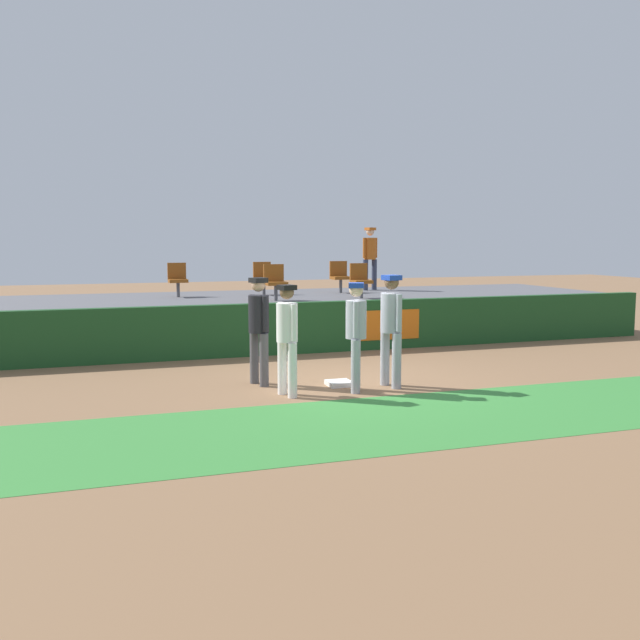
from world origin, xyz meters
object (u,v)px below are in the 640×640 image
(first_base, at_px, (339,383))
(seat_front_right, at_px, (360,279))
(seat_back_left, at_px, (178,278))
(seat_back_center, at_px, (263,276))
(player_runner_visitor, at_px, (391,322))
(seat_back_right, at_px, (340,275))
(player_fielder_home, at_px, (287,332))
(spectator_hooded, at_px, (370,254))
(player_coach_visitor, at_px, (356,329))
(seat_front_center, at_px, (275,280))
(player_umpire, at_px, (259,323))

(first_base, xyz_separation_m, seat_front_right, (2.36, 4.89, 1.46))
(seat_front_right, xyz_separation_m, seat_back_left, (-4.14, 1.80, 0.00))
(seat_back_left, distance_m, seat_back_center, 2.18)
(player_runner_visitor, distance_m, seat_back_right, 7.26)
(seat_front_right, bearing_deg, seat_back_right, 85.53)
(player_fielder_home, height_order, spectator_hooded, spectator_hooded)
(seat_back_left, bearing_deg, seat_back_right, 0.00)
(player_fielder_home, xyz_separation_m, player_coach_visitor, (1.14, -0.04, 0.01))
(player_coach_visitor, xyz_separation_m, seat_back_left, (-1.88, 7.18, 0.48))
(first_base, height_order, seat_front_right, seat_front_right)
(seat_front_center, bearing_deg, spectator_hooded, 35.67)
(seat_front_center, relative_size, seat_back_right, 1.00)
(first_base, height_order, player_runner_visitor, player_runner_visitor)
(player_fielder_home, height_order, player_umpire, player_umpire)
(player_runner_visitor, height_order, player_coach_visitor, player_runner_visitor)
(first_base, distance_m, player_runner_visitor, 1.34)
(player_coach_visitor, xyz_separation_m, seat_back_center, (0.30, 7.18, 0.49))
(first_base, xyz_separation_m, spectator_hooded, (3.65, 7.35, 2.00))
(seat_back_left, bearing_deg, seat_back_center, 0.00)
(seat_back_right, bearing_deg, player_coach_visitor, -108.50)
(first_base, bearing_deg, seat_back_right, 69.50)
(first_base, height_order, seat_back_center, seat_back_center)
(player_coach_visitor, height_order, seat_back_left, seat_back_left)
(player_runner_visitor, distance_m, spectator_hooded, 8.27)
(first_base, distance_m, player_umpire, 1.68)
(player_umpire, bearing_deg, seat_back_left, 168.44)
(seat_back_center, distance_m, spectator_hooded, 3.36)
(seat_back_left, height_order, seat_front_center, same)
(seat_front_right, bearing_deg, seat_back_left, 156.51)
(seat_back_center, bearing_deg, first_base, -93.38)
(player_umpire, xyz_separation_m, seat_back_left, (-0.53, 6.19, 0.45))
(player_umpire, bearing_deg, player_runner_visitor, 50.78)
(player_runner_visitor, height_order, spectator_hooded, spectator_hooded)
(spectator_hooded, bearing_deg, seat_front_center, 20.42)
(player_coach_visitor, bearing_deg, player_runner_visitor, 124.83)
(seat_back_center, bearing_deg, seat_front_right, -42.50)
(player_runner_visitor, distance_m, seat_back_center, 7.06)
(player_runner_visitor, height_order, player_umpire, player_runner_visitor)
(seat_front_right, height_order, seat_back_right, same)
(player_umpire, relative_size, seat_back_right, 2.15)
(seat_back_center, xyz_separation_m, spectator_hooded, (3.25, 0.66, 0.54))
(player_coach_visitor, bearing_deg, first_base, -145.15)
(player_umpire, relative_size, seat_front_right, 2.15)
(player_runner_visitor, height_order, seat_back_center, seat_back_center)
(first_base, bearing_deg, seat_back_left, 104.91)
(seat_front_right, distance_m, seat_back_center, 2.66)
(first_base, bearing_deg, player_coach_visitor, -78.39)
(first_base, distance_m, spectator_hooded, 8.45)
(seat_back_right, bearing_deg, first_base, -110.50)
(player_fielder_home, xyz_separation_m, player_runner_visitor, (1.82, 0.10, 0.07))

